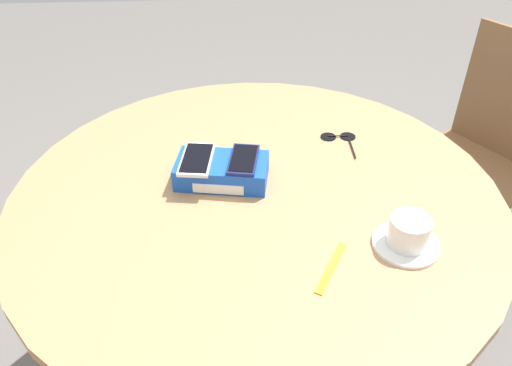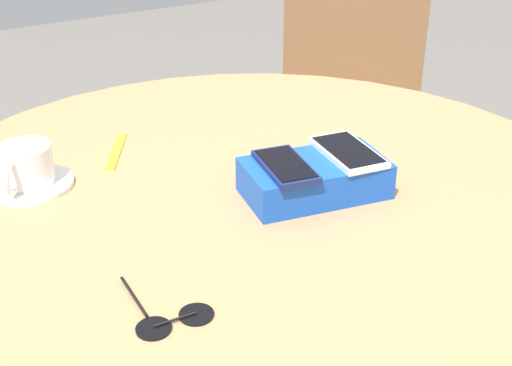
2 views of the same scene
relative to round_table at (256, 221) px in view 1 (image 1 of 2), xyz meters
The scene contains 9 objects.
round_table is the anchor object (origin of this frame).
phone_box 0.15m from the round_table, 150.96° to the left, with size 0.23×0.15×0.05m.
phone_white 0.21m from the round_table, 160.42° to the left, with size 0.09×0.14×0.01m.
phone_navy 0.16m from the round_table, 123.17° to the left, with size 0.08×0.13×0.01m.
saucer 0.37m from the round_table, 34.92° to the right, with size 0.14×0.14×0.01m, color white.
coffee_cup 0.38m from the round_table, 34.51° to the right, with size 0.09×0.10×0.06m.
lanyard_strap 0.30m from the round_table, 63.14° to the right, with size 0.15×0.02×0.00m, color yellow.
sunglasses 0.33m from the round_table, 41.37° to the left, with size 0.09×0.13×0.01m.
chair_near_window 1.00m from the round_table, 31.89° to the left, with size 0.58×0.58×0.89m.
Camera 1 is at (-0.06, -0.92, 1.47)m, focal length 35.00 mm.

